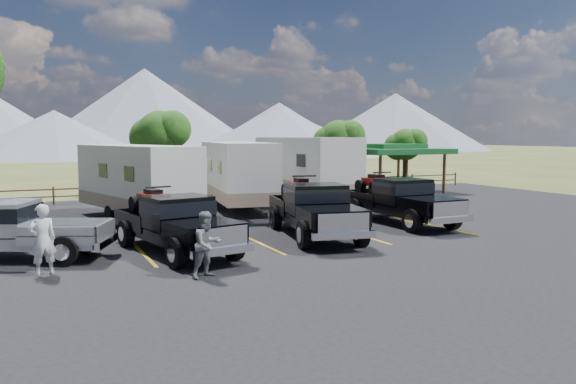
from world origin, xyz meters
name	(u,v)px	position (x,y,z in m)	size (l,w,h in m)	color
ground	(362,258)	(0.00, 0.00, 0.00)	(320.00, 320.00, 0.00)	#454B20
asphalt_lot	(316,241)	(0.00, 3.00, 0.02)	(44.00, 34.00, 0.04)	black
stall_lines	(304,236)	(0.00, 4.00, 0.04)	(12.12, 5.50, 0.01)	gold
tree_ne_a	(338,140)	(8.97, 17.01, 3.48)	(3.11, 2.92, 4.76)	#331F13
tree_ne_b	(405,145)	(14.98, 18.01, 3.13)	(2.77, 2.59, 4.27)	#331F13
tree_north	(160,134)	(-2.03, 19.02, 3.83)	(3.46, 3.24, 5.25)	#331F13
rail_fence	(228,187)	(2.00, 18.50, 0.61)	(36.12, 0.12, 1.00)	brown
pavilion	(390,150)	(13.00, 17.00, 2.79)	(6.20, 6.20, 3.22)	brown
mountain_range	(35,115)	(-7.63, 105.98, 7.87)	(209.00, 71.00, 20.00)	gray
rig_left	(175,222)	(-5.03, 3.13, 1.02)	(3.12, 6.37, 2.04)	black
rig_center	(314,208)	(0.33, 3.84, 1.09)	(3.27, 6.82, 2.18)	black
rig_right	(399,199)	(5.05, 5.05, 1.07)	(2.29, 6.40, 2.13)	black
trailer_left	(137,181)	(-4.86, 10.69, 1.77)	(4.39, 9.46, 3.30)	silver
trailer_center	(238,174)	(0.43, 12.36, 1.81)	(3.63, 9.79, 3.38)	silver
trailer_right	(305,168)	(5.12, 14.06, 1.94)	(2.81, 10.43, 3.63)	silver
pickup_silver	(11,229)	(-9.73, 4.13, 0.96)	(6.16, 4.07, 1.77)	#999DA2
person_a	(43,240)	(-8.92, 1.66, 1.00)	(0.70, 0.46, 1.92)	silver
person_b	(207,245)	(-5.01, -0.39, 0.92)	(0.85, 0.66, 1.75)	slate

